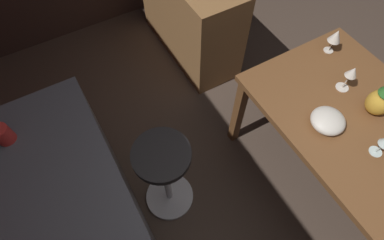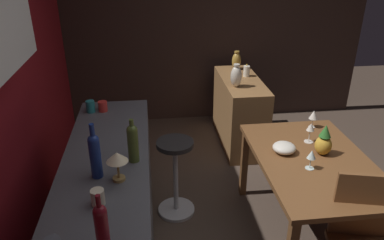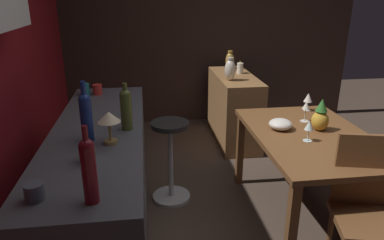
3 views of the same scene
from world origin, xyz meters
TOP-DOWN VIEW (x-y plane):
  - ground_plane at (0.00, 0.00)m, footprint 9.00×9.00m
  - wall_side_right at (2.55, 0.30)m, footprint 0.10×4.40m
  - dining_table at (0.04, -0.24)m, footprint 1.32×0.86m
  - kitchen_counter at (-0.03, 1.33)m, footprint 2.10×0.60m
  - sideboard_cabinet at (1.71, -0.06)m, footprint 1.10×0.44m
  - bar_stool at (0.47, 0.81)m, footprint 0.34×0.34m
  - wine_glass_left at (0.32, -0.30)m, footprint 0.08×0.08m
  - wine_glass_right at (-0.07, -0.15)m, footprint 0.07×0.07m
  - wine_glass_center at (0.58, -0.44)m, footprint 0.08×0.08m
  - pineapple_centerpiece at (0.12, -0.33)m, footprint 0.13×0.13m
  - fruit_bowl at (0.18, -0.04)m, footprint 0.18×0.18m
  - wine_bottle_ruby at (-0.93, 1.25)m, footprint 0.06×0.06m
  - wine_bottle_cobalt at (-0.23, 1.36)m, footprint 0.07×0.07m
  - wine_bottle_olive at (-0.07, 1.13)m, footprint 0.07×0.07m
  - cup_cream at (-0.52, 1.33)m, footprint 0.11×0.08m
  - cup_teal at (0.80, 1.53)m, footprint 0.11×0.08m
  - cup_red at (0.81, 1.42)m, footprint 0.12×0.08m
  - counter_lamp at (-0.29, 1.22)m, footprint 0.14×0.14m
  - pillar_candle_tall at (1.82, -0.15)m, footprint 0.07×0.07m
  - vase_brass at (2.11, -0.09)m, footprint 0.11×0.11m
  - vase_ceramic_ivory at (1.48, 0.06)m, footprint 0.12×0.12m

SIDE VIEW (x-z plane):
  - ground_plane at x=0.00m, z-range 0.00..0.00m
  - bar_stool at x=0.47m, z-range 0.02..0.76m
  - sideboard_cabinet at x=1.71m, z-range 0.00..0.82m
  - kitchen_counter at x=-0.03m, z-range 0.00..0.90m
  - dining_table at x=0.04m, z-range 0.28..1.02m
  - fruit_bowl at x=0.18m, z-range 0.74..0.82m
  - pineapple_centerpiece at x=0.12m, z-range 0.72..0.98m
  - wine_glass_right at x=-0.07m, z-range 0.78..0.93m
  - wine_glass_center at x=0.58m, z-range 0.78..0.94m
  - wine_glass_left at x=0.32m, z-range 0.78..0.95m
  - pillar_candle_tall at x=1.82m, z-range 0.81..0.96m
  - vase_brass at x=2.11m, z-range 0.81..1.04m
  - vase_ceramic_ivory at x=1.48m, z-range 0.81..1.07m
  - cup_red at x=0.81m, z-range 0.90..0.99m
  - cup_cream at x=-0.52m, z-range 0.90..1.00m
  - cup_teal at x=0.80m, z-range 0.90..1.00m
  - wine_bottle_olive at x=-0.07m, z-range 0.89..1.21m
  - counter_lamp at x=-0.29m, z-range 0.95..1.15m
  - wine_bottle_ruby at x=-0.93m, z-range 0.89..1.24m
  - wine_bottle_cobalt at x=-0.23m, z-range 0.88..1.25m
  - wall_side_right at x=2.55m, z-range 0.00..2.60m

